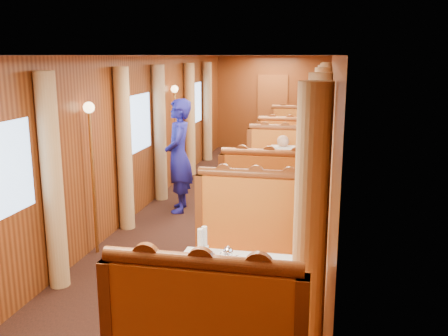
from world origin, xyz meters
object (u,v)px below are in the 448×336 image
(banquette_mid_fwd, at_px, (269,214))
(steward, at_px, (179,156))
(banquette_near_aft, at_px, (253,257))
(tea_tray, at_px, (223,268))
(passenger, at_px, (282,163))
(table_near, at_px, (235,307))
(table_mid, at_px, (277,197))
(teapot_left, at_px, (211,264))
(table_far, at_px, (293,154))
(banquette_far_aft, at_px, (296,144))
(rose_vase_far, at_px, (293,129))
(banquette_far_fwd, at_px, (290,161))
(teapot_back, at_px, (228,258))
(rose_vase_mid, at_px, (275,162))
(teapot_right, at_px, (227,267))
(fruit_plate, at_px, (269,273))
(banquette_mid_aft, at_px, (283,179))

(banquette_mid_fwd, relative_size, steward, 0.73)
(steward, bearing_deg, banquette_near_aft, 18.77)
(tea_tray, distance_m, passenger, 4.34)
(table_near, distance_m, table_mid, 3.50)
(teapot_left, bearing_deg, passenger, 99.41)
(table_near, relative_size, table_far, 1.00)
(teapot_left, distance_m, passenger, 4.42)
(steward, bearing_deg, tea_tray, 9.72)
(banquette_near_aft, relative_size, banquette_far_aft, 1.00)
(rose_vase_far, bearing_deg, teapot_left, -91.31)
(banquette_far_fwd, height_order, teapot_left, banquette_far_fwd)
(table_far, height_order, teapot_back, teapot_back)
(banquette_near_aft, bearing_deg, steward, 121.11)
(passenger, bearing_deg, table_near, -90.00)
(tea_tray, height_order, rose_vase_mid, rose_vase_mid)
(teapot_left, bearing_deg, teapot_right, -0.21)
(teapot_left, bearing_deg, table_far, 100.31)
(table_near, xyz_separation_m, table_far, (0.00, 7.00, 0.00))
(banquette_far_fwd, height_order, fruit_plate, banquette_far_fwd)
(table_mid, distance_m, rose_vase_far, 3.52)
(teapot_left, distance_m, rose_vase_mid, 3.60)
(steward, height_order, passenger, steward)
(teapot_right, height_order, rose_vase_mid, rose_vase_mid)
(banquette_far_aft, height_order, teapot_back, banquette_far_aft)
(banquette_far_aft, bearing_deg, table_near, -90.00)
(rose_vase_far, relative_size, steward, 0.20)
(banquette_far_aft, distance_m, rose_vase_far, 1.16)
(teapot_right, height_order, rose_vase_far, rose_vase_far)
(table_near, bearing_deg, steward, 113.64)
(fruit_plate, bearing_deg, table_far, 92.38)
(table_far, relative_size, steward, 0.57)
(fruit_plate, bearing_deg, banquette_near_aft, 104.84)
(banquette_mid_fwd, xyz_separation_m, banquette_far_fwd, (0.00, 3.50, 0.00))
(rose_vase_mid, bearing_deg, tea_tray, -91.04)
(teapot_back, bearing_deg, teapot_left, -111.97)
(table_far, xyz_separation_m, banquette_far_aft, (0.00, 1.01, 0.05))
(rose_vase_far, bearing_deg, table_mid, -89.66)
(banquette_far_aft, xyz_separation_m, fruit_plate, (0.29, -8.11, 0.35))
(fruit_plate, bearing_deg, rose_vase_far, 92.55)
(table_far, distance_m, banquette_far_aft, 1.02)
(banquette_far_aft, height_order, teapot_right, banquette_far_aft)
(banquette_near_aft, bearing_deg, fruit_plate, -75.16)
(banquette_mid_aft, height_order, table_far, banquette_mid_aft)
(tea_tray, xyz_separation_m, rose_vase_far, (0.08, 7.02, 0.17))
(table_mid, relative_size, banquette_far_aft, 0.78)
(teapot_back, bearing_deg, banquette_near_aft, 96.49)
(passenger, bearing_deg, steward, -159.70)
(teapot_right, xyz_separation_m, passenger, (0.05, 4.44, -0.07))
(table_near, height_order, table_far, same)
(banquette_far_fwd, height_order, teapot_right, banquette_far_fwd)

